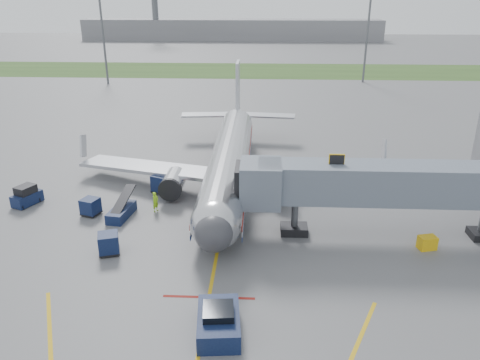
{
  "coord_description": "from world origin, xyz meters",
  "views": [
    {
      "loc": [
        3.28,
        -29.11,
        18.42
      ],
      "look_at": [
        1.4,
        8.5,
        3.2
      ],
      "focal_mm": 35.0,
      "sensor_mm": 36.0,
      "label": 1
    }
  ],
  "objects_px": {
    "pushback_tug": "(219,322)",
    "baggage_tug": "(27,196)",
    "ramp_worker": "(155,202)",
    "airliner": "(230,160)",
    "belt_loader": "(122,211)"
  },
  "relations": [
    {
      "from": "airliner",
      "to": "baggage_tug",
      "type": "distance_m",
      "value": 19.44
    },
    {
      "from": "pushback_tug",
      "to": "belt_loader",
      "type": "xyz_separation_m",
      "value": [
        -9.9,
        14.53,
        -0.17
      ]
    },
    {
      "from": "pushback_tug",
      "to": "baggage_tug",
      "type": "xyz_separation_m",
      "value": [
        -19.39,
        16.64,
        0.13
      ]
    },
    {
      "from": "baggage_tug",
      "to": "ramp_worker",
      "type": "relative_size",
      "value": 1.61
    },
    {
      "from": "belt_loader",
      "to": "baggage_tug",
      "type": "bearing_deg",
      "value": 167.46
    },
    {
      "from": "airliner",
      "to": "pushback_tug",
      "type": "xyz_separation_m",
      "value": [
        0.94,
        -22.49,
        -1.96
      ]
    },
    {
      "from": "ramp_worker",
      "to": "pushback_tug",
      "type": "bearing_deg",
      "value": -125.37
    },
    {
      "from": "belt_loader",
      "to": "ramp_worker",
      "type": "height_order",
      "value": "belt_loader"
    },
    {
      "from": "airliner",
      "to": "pushback_tug",
      "type": "relative_size",
      "value": 8.54
    },
    {
      "from": "belt_loader",
      "to": "ramp_worker",
      "type": "distance_m",
      "value": 3.05
    },
    {
      "from": "pushback_tug",
      "to": "ramp_worker",
      "type": "height_order",
      "value": "ramp_worker"
    },
    {
      "from": "baggage_tug",
      "to": "belt_loader",
      "type": "distance_m",
      "value": 9.73
    },
    {
      "from": "airliner",
      "to": "belt_loader",
      "type": "height_order",
      "value": "airliner"
    },
    {
      "from": "baggage_tug",
      "to": "ramp_worker",
      "type": "height_order",
      "value": "same"
    },
    {
      "from": "airliner",
      "to": "belt_loader",
      "type": "distance_m",
      "value": 12.17
    }
  ]
}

